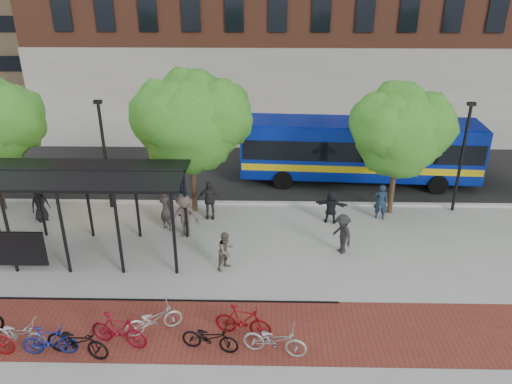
{
  "coord_description": "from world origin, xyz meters",
  "views": [
    {
      "loc": [
        0.28,
        -17.38,
        10.51
      ],
      "look_at": [
        -0.14,
        1.94,
        1.6
      ],
      "focal_mm": 35.0,
      "sensor_mm": 36.0,
      "label": 1
    }
  ],
  "objects_px": {
    "bus": "(359,148)",
    "bike_5": "(119,330)",
    "pedestrian_1": "(166,209)",
    "pedestrian_3": "(185,216)",
    "bus_shelter": "(41,183)",
    "bike_10": "(275,340)",
    "lamp_post_left": "(105,152)",
    "pedestrian_4": "(209,200)",
    "pedestrian_8": "(226,251)",
    "tree_c": "(401,128)",
    "bike_8": "(210,337)",
    "tree_b": "(192,117)",
    "lamp_post_right": "(462,155)",
    "bike_4": "(77,341)",
    "bike_3": "(50,341)",
    "pedestrian_0": "(40,204)",
    "pedestrian_2": "(182,199)",
    "pedestrian_9": "(342,234)",
    "bike_6": "(154,319)",
    "bike_9": "(243,321)",
    "pedestrian_7": "(381,202)",
    "bike_2": "(18,334)",
    "pedestrian_5": "(331,206)"
  },
  "relations": [
    {
      "from": "lamp_post_right",
      "to": "pedestrian_1",
      "type": "bearing_deg",
      "value": -170.75
    },
    {
      "from": "lamp_post_left",
      "to": "pedestrian_4",
      "type": "distance_m",
      "value": 5.21
    },
    {
      "from": "lamp_post_right",
      "to": "pedestrian_9",
      "type": "bearing_deg",
      "value": -145.97
    },
    {
      "from": "lamp_post_left",
      "to": "tree_c",
      "type": "bearing_deg",
      "value": -1.1
    },
    {
      "from": "bike_4",
      "to": "pedestrian_7",
      "type": "height_order",
      "value": "pedestrian_7"
    },
    {
      "from": "tree_c",
      "to": "pedestrian_5",
      "type": "relative_size",
      "value": 3.84
    },
    {
      "from": "pedestrian_2",
      "to": "pedestrian_8",
      "type": "height_order",
      "value": "pedestrian_2"
    },
    {
      "from": "tree_c",
      "to": "bike_8",
      "type": "relative_size",
      "value": 3.41
    },
    {
      "from": "bike_3",
      "to": "pedestrian_3",
      "type": "relative_size",
      "value": 0.86
    },
    {
      "from": "pedestrian_4",
      "to": "pedestrian_8",
      "type": "distance_m",
      "value": 4.23
    },
    {
      "from": "bus_shelter",
      "to": "lamp_post_left",
      "type": "height_order",
      "value": "lamp_post_left"
    },
    {
      "from": "pedestrian_3",
      "to": "pedestrian_5",
      "type": "xyz_separation_m",
      "value": [
        6.23,
        1.39,
        -0.18
      ]
    },
    {
      "from": "bike_5",
      "to": "pedestrian_5",
      "type": "relative_size",
      "value": 1.2
    },
    {
      "from": "bike_6",
      "to": "pedestrian_9",
      "type": "distance_m",
      "value": 8.07
    },
    {
      "from": "bus",
      "to": "pedestrian_5",
      "type": "bearing_deg",
      "value": -109.09
    },
    {
      "from": "pedestrian_2",
      "to": "pedestrian_5",
      "type": "height_order",
      "value": "pedestrian_2"
    },
    {
      "from": "bike_3",
      "to": "pedestrian_0",
      "type": "bearing_deg",
      "value": 21.42
    },
    {
      "from": "bus",
      "to": "pedestrian_3",
      "type": "xyz_separation_m",
      "value": [
        -8.13,
        -6.04,
        -0.91
      ]
    },
    {
      "from": "bike_8",
      "to": "pedestrian_9",
      "type": "distance_m",
      "value": 7.28
    },
    {
      "from": "bike_10",
      "to": "pedestrian_5",
      "type": "xyz_separation_m",
      "value": [
        2.58,
        8.27,
        0.27
      ]
    },
    {
      "from": "bike_2",
      "to": "bike_6",
      "type": "xyz_separation_m",
      "value": [
        3.9,
        0.77,
        -0.01
      ]
    },
    {
      "from": "bus_shelter",
      "to": "bike_10",
      "type": "height_order",
      "value": "bus_shelter"
    },
    {
      "from": "bike_5",
      "to": "pedestrian_1",
      "type": "distance_m",
      "value": 7.21
    },
    {
      "from": "bike_6",
      "to": "bike_9",
      "type": "relative_size",
      "value": 1.0
    },
    {
      "from": "bike_5",
      "to": "bike_10",
      "type": "bearing_deg",
      "value": -78.31
    },
    {
      "from": "bus",
      "to": "bike_5",
      "type": "height_order",
      "value": "bus"
    },
    {
      "from": "pedestrian_5",
      "to": "bike_4",
      "type": "bearing_deg",
      "value": 57.45
    },
    {
      "from": "bus",
      "to": "bike_8",
      "type": "height_order",
      "value": "bus"
    },
    {
      "from": "pedestrian_2",
      "to": "pedestrian_4",
      "type": "height_order",
      "value": "pedestrian_4"
    },
    {
      "from": "pedestrian_1",
      "to": "pedestrian_7",
      "type": "height_order",
      "value": "pedestrian_1"
    },
    {
      "from": "bus_shelter",
      "to": "tree_c",
      "type": "xyz_separation_m",
      "value": [
        14.22,
        3.83,
        1.06
      ]
    },
    {
      "from": "bike_8",
      "to": "bike_9",
      "type": "height_order",
      "value": "bike_9"
    },
    {
      "from": "tree_c",
      "to": "bike_3",
      "type": "relative_size",
      "value": 3.61
    },
    {
      "from": "pedestrian_5",
      "to": "bike_10",
      "type": "bearing_deg",
      "value": 84.66
    },
    {
      "from": "bike_4",
      "to": "pedestrian_8",
      "type": "relative_size",
      "value": 1.3
    },
    {
      "from": "bike_6",
      "to": "bike_10",
      "type": "distance_m",
      "value": 3.85
    },
    {
      "from": "tree_b",
      "to": "lamp_post_right",
      "type": "bearing_deg",
      "value": 1.2
    },
    {
      "from": "bus",
      "to": "pedestrian_7",
      "type": "xyz_separation_m",
      "value": [
        0.35,
        -4.24,
        -1.03
      ]
    },
    {
      "from": "bike_2",
      "to": "pedestrian_5",
      "type": "relative_size",
      "value": 1.19
    },
    {
      "from": "bike_2",
      "to": "pedestrian_3",
      "type": "relative_size",
      "value": 0.96
    },
    {
      "from": "pedestrian_1",
      "to": "pedestrian_3",
      "type": "xyz_separation_m",
      "value": [
        0.88,
        -0.59,
        -0.02
      ]
    },
    {
      "from": "tree_b",
      "to": "pedestrian_8",
      "type": "relative_size",
      "value": 4.23
    },
    {
      "from": "pedestrian_9",
      "to": "bike_4",
      "type": "bearing_deg",
      "value": -81.24
    },
    {
      "from": "pedestrian_3",
      "to": "pedestrian_8",
      "type": "bearing_deg",
      "value": -46.08
    },
    {
      "from": "tree_c",
      "to": "lamp_post_left",
      "type": "bearing_deg",
      "value": 178.9
    },
    {
      "from": "pedestrian_2",
      "to": "pedestrian_3",
      "type": "distance_m",
      "value": 2.0
    },
    {
      "from": "tree_b",
      "to": "pedestrian_4",
      "type": "height_order",
      "value": "tree_b"
    },
    {
      "from": "bike_4",
      "to": "bike_10",
      "type": "bearing_deg",
      "value": -75.03
    },
    {
      "from": "pedestrian_1",
      "to": "pedestrian_3",
      "type": "distance_m",
      "value": 1.06
    },
    {
      "from": "tree_b",
      "to": "tree_c",
      "type": "relative_size",
      "value": 1.09
    }
  ]
}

